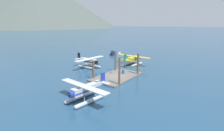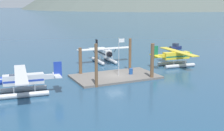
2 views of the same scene
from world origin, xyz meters
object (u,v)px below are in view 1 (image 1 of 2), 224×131
object	(u,v)px
seaplane_white_bow_right	(89,62)
boat_navy_open_east	(112,53)
seaplane_silver_port_aft	(85,92)
seaplane_yellow_stbd_fwd	(133,60)
fuel_drum	(123,72)
flagpole	(119,60)

from	to	relation	value
seaplane_white_bow_right	boat_navy_open_east	size ratio (longest dim) A/B	2.32
seaplane_white_bow_right	seaplane_silver_port_aft	size ratio (longest dim) A/B	1.00
seaplane_white_bow_right	seaplane_yellow_stbd_fwd	xyz separation A→B (m)	(10.03, -8.68, 0.00)
seaplane_white_bow_right	boat_navy_open_east	world-z (taller)	seaplane_white_bow_right
fuel_drum	seaplane_white_bow_right	xyz separation A→B (m)	(0.58, 11.55, 0.84)
fuel_drum	boat_navy_open_east	bearing A→B (deg)	39.78
flagpole	fuel_drum	bearing A→B (deg)	-3.85
fuel_drum	seaplane_white_bow_right	bearing A→B (deg)	87.11
seaplane_white_bow_right	seaplane_silver_port_aft	distance (m)	22.08
flagpole	boat_navy_open_east	xyz separation A→B (m)	(24.02, 18.31, -3.38)
fuel_drum	boat_navy_open_east	size ratio (longest dim) A/B	0.20
seaplane_silver_port_aft	flagpole	bearing A→B (deg)	10.93
flagpole	fuel_drum	distance (m)	3.65
flagpole	seaplane_yellow_stbd_fwd	xyz separation A→B (m)	(12.49, 2.74, -2.29)
seaplane_white_bow_right	fuel_drum	bearing A→B (deg)	-92.89
seaplane_white_bow_right	boat_navy_open_east	bearing A→B (deg)	17.71
boat_navy_open_east	seaplane_white_bow_right	bearing A→B (deg)	-162.29
fuel_drum	boat_navy_open_east	world-z (taller)	boat_navy_open_east
flagpole	seaplane_yellow_stbd_fwd	world-z (taller)	flagpole
fuel_drum	boat_navy_open_east	distance (m)	28.81
fuel_drum	seaplane_yellow_stbd_fwd	size ratio (longest dim) A/B	0.08
seaplane_yellow_stbd_fwd	boat_navy_open_east	xyz separation A→B (m)	(11.53, 15.57, -1.09)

